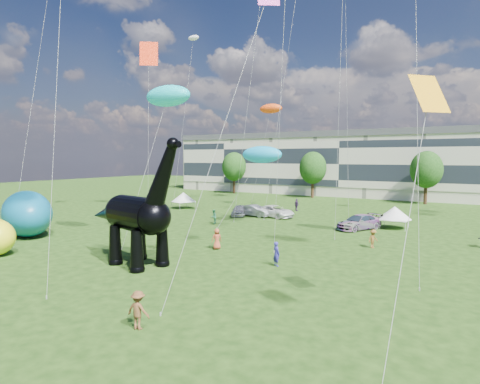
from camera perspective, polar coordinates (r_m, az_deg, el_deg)
The scene contains 15 objects.
ground at distance 27.23m, azimuth -7.69°, elevation -11.89°, with size 220.00×220.00×0.00m, color #16330C.
terrace_row at distance 85.72m, azimuth 15.01°, elevation 3.57°, with size 78.00×11.00×12.00m, color beige.
tree_far_left at distance 86.70m, azimuth -0.85°, elevation 3.95°, with size 5.20×5.20×9.44m.
tree_mid_left at distance 78.51m, azimuth 10.32°, elevation 3.76°, with size 5.20×5.20×9.44m.
tree_mid_right at distance 73.62m, azimuth 25.00°, elevation 3.29°, with size 5.20×5.20×9.44m.
dinosaur_sculpture at distance 30.46m, azimuth -14.84°, elevation -3.29°, with size 11.66×4.23×9.50m.
car_silver at distance 53.64m, azimuth -0.09°, elevation -2.64°, with size 1.78×4.43×1.51m, color #BABBBF.
car_grey at distance 53.29m, azimuth 2.05°, elevation -2.68°, with size 1.62×4.64×1.53m, color slate.
car_white at distance 52.80m, azimuth 4.96°, elevation -2.76°, with size 2.55×5.54×1.54m, color white.
car_dark at distance 45.61m, azimuth 16.55°, elevation -4.14°, with size 2.26×5.57×1.62m, color #595960.
gazebo_near at distance 47.42m, azimuth 21.14°, elevation -2.79°, with size 3.65×3.65×2.47m.
gazebo_left at distance 62.13m, azimuth -8.05°, elevation -0.72°, with size 4.67×4.67×2.49m.
inflatable_teal at distance 45.06m, azimuth -28.03°, elevation -2.74°, with size 7.29×4.56×4.56m, color #0B628B.
visitors at distance 40.17m, azimuth 3.57°, elevation -5.07°, with size 46.35×42.17×1.88m.
kites at distance 41.71m, azimuth -3.84°, elevation 21.16°, with size 64.42×53.69×30.96m.
Camera 1 is at (16.58, -20.10, 7.89)m, focal length 30.00 mm.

